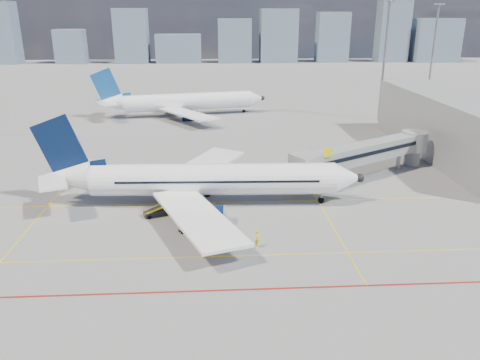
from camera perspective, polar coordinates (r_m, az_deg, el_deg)
The scene contains 13 objects.
ground at distance 52.02m, azimuth -3.89°, elevation -6.14°, with size 420.00×420.00×0.00m, color slate.
apron_markings at distance 48.53m, azimuth -4.61°, elevation -8.15°, with size 90.00×35.12×0.01m.
jet_bridge at distance 70.28m, azimuth 15.69°, elevation 3.32°, with size 23.55×15.78×6.30m.
terminal_block at distance 84.58m, azimuth 24.47°, elevation 5.84°, with size 10.00×42.00×10.00m.
floodlight_mast_ne at distance 108.84m, azimuth 17.19°, elevation 14.01°, with size 3.20×0.61×25.45m.
floodlight_mast_far at distance 151.46m, azimuth 22.53°, elevation 14.75°, with size 3.20×0.61×25.45m.
distant_skyline at distance 237.73m, azimuth 0.71°, elevation 16.87°, with size 248.04×15.48×31.07m.
main_aircraft at distance 57.92m, azimuth -4.92°, elevation 0.02°, with size 40.27×35.08×11.74m.
second_aircraft at distance 111.21m, azimuth -7.20°, elevation 9.41°, with size 39.75×34.31×11.69m.
baggage_tug at distance 49.09m, azimuth -2.66°, elevation -6.71°, with size 2.45×1.50×1.68m.
cargo_dolly at distance 51.34m, azimuth -5.19°, elevation -5.07°, with size 4.21×2.41×2.18m.
belt_loader at distance 56.22m, azimuth -9.68°, elevation -3.75°, with size 5.18×2.77×2.10m.
ramp_worker at distance 47.98m, azimuth 2.14°, elevation -7.18°, with size 0.69×0.45×1.89m, color yellow.
Camera 1 is at (0.77, -46.88, 22.51)m, focal length 35.00 mm.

